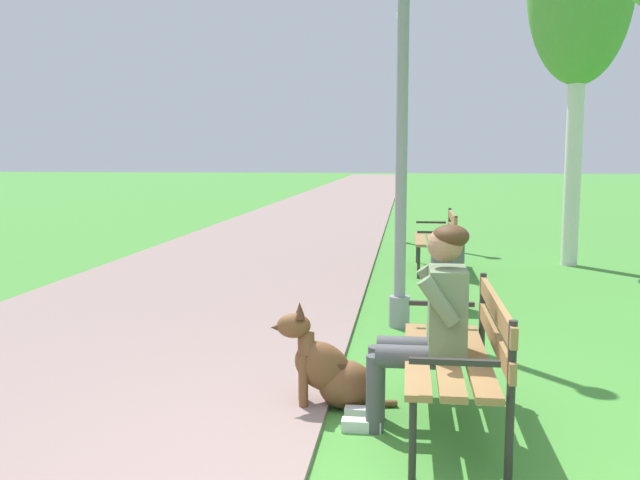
{
  "coord_description": "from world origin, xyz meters",
  "views": [
    {
      "loc": [
        0.17,
        -3.19,
        1.66
      ],
      "look_at": [
        -0.61,
        2.93,
        0.9
      ],
      "focal_mm": 39.14,
      "sensor_mm": 36.0,
      "label": 1
    }
  ],
  "objects": [
    {
      "name": "dog_brown",
      "position": [
        -0.32,
        1.19,
        0.26
      ],
      "size": [
        0.83,
        0.35,
        0.71
      ],
      "color": "brown",
      "rests_on": "ground"
    },
    {
      "name": "paved_path",
      "position": [
        -2.31,
        24.0,
        0.02
      ],
      "size": [
        3.96,
        60.0,
        0.04
      ],
      "primitive_type": "cube",
      "color": "gray",
      "rests_on": "ground"
    },
    {
      "name": "park_bench_near",
      "position": [
        0.51,
        0.93,
        0.51
      ],
      "size": [
        0.55,
        1.5,
        0.85
      ],
      "color": "olive",
      "rests_on": "ground"
    },
    {
      "name": "lamp_post_mid",
      "position": [
        0.03,
        10.04,
        2.24
      ],
      "size": [
        0.24,
        0.24,
        4.33
      ],
      "color": "gray",
      "rests_on": "ground"
    },
    {
      "name": "park_bench_mid",
      "position": [
        0.62,
        6.83,
        0.51
      ],
      "size": [
        0.55,
        1.5,
        0.85
      ],
      "color": "olive",
      "rests_on": "ground"
    },
    {
      "name": "lamp_post_near",
      "position": [
        0.1,
        3.45,
        2.08
      ],
      "size": [
        0.24,
        0.24,
        4.01
      ],
      "color": "gray",
      "rests_on": "ground"
    },
    {
      "name": "litter_bin",
      "position": [
        0.6,
        4.36,
        0.35
      ],
      "size": [
        0.36,
        0.36,
        0.7
      ],
      "primitive_type": "cylinder",
      "color": "#515156",
      "rests_on": "ground"
    },
    {
      "name": "person_seated_on_near_bench",
      "position": [
        0.3,
        0.95,
        0.68
      ],
      "size": [
        0.74,
        0.49,
        1.25
      ],
      "color": "#4C4C51",
      "rests_on": "ground"
    }
  ]
}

